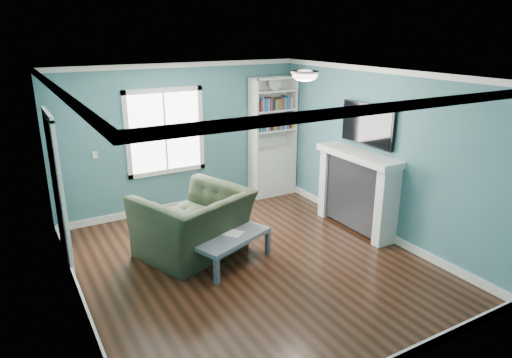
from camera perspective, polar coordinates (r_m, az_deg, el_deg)
floor at (r=6.52m, az=-0.65°, el=-10.50°), size 5.00×5.00×0.00m
room_walls at (r=5.92m, az=-0.71°, el=3.05°), size 5.00×5.00×5.00m
trim at (r=6.02m, az=-0.69°, el=-0.12°), size 4.50×5.00×2.60m
window at (r=8.06m, az=-11.29°, el=5.81°), size 1.40×0.06×1.50m
bookshelf at (r=8.88m, az=2.06°, el=3.79°), size 0.90×0.35×2.31m
fireplace at (r=7.54m, az=12.50°, el=-1.57°), size 0.44×1.58×1.30m
tv at (r=7.33m, az=13.79°, el=6.63°), size 0.06×1.10×0.65m
door at (r=6.74m, az=-23.59°, el=-1.14°), size 0.12×0.98×2.17m
ceiling_fixture at (r=6.31m, az=6.14°, el=12.82°), size 0.38×0.38×0.15m
light_switch at (r=7.83m, az=-19.49°, el=2.87°), size 0.08×0.01×0.12m
recliner at (r=6.59m, az=-7.85°, el=-4.27°), size 1.68×1.39×1.26m
coffee_table at (r=6.41m, az=-3.47°, el=-7.42°), size 1.28×0.99×0.41m
paper_sheet at (r=6.44m, az=-3.08°, el=-6.73°), size 0.37×0.39×0.00m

